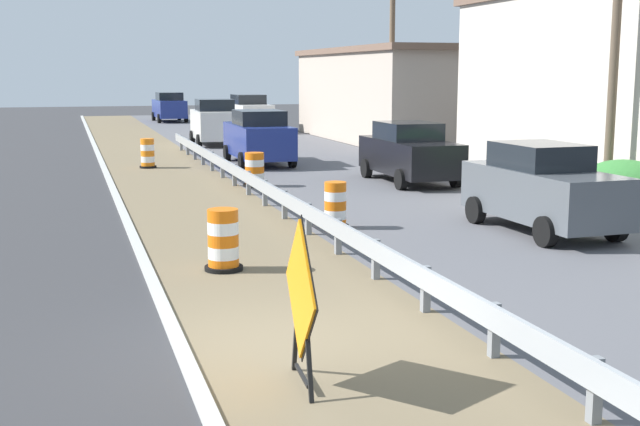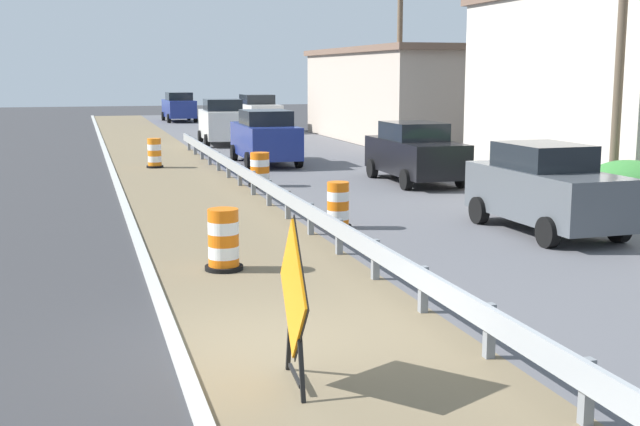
# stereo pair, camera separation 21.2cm
# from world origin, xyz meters

# --- Properties ---
(ground_plane) EXTENTS (160.00, 160.00, 0.00)m
(ground_plane) POSITION_xyz_m (0.00, 0.00, 0.00)
(ground_plane) COLOR #333335
(median_dirt_strip) EXTENTS (3.79, 120.00, 0.01)m
(median_dirt_strip) POSITION_xyz_m (0.69, 0.00, 0.00)
(median_dirt_strip) COLOR #706047
(median_dirt_strip) RESTS_ON ground
(curb_near_edge) EXTENTS (0.20, 120.00, 0.11)m
(curb_near_edge) POSITION_xyz_m (-1.30, 0.00, 0.00)
(curb_near_edge) COLOR #ADADA8
(curb_near_edge) RESTS_ON ground
(guardrail_median) EXTENTS (0.18, 49.80, 0.71)m
(guardrail_median) POSITION_xyz_m (2.35, 3.90, 0.52)
(guardrail_median) COLOR #999EA3
(guardrail_median) RESTS_ON ground
(warning_sign_diamond) EXTENTS (0.17, 1.70, 1.99)m
(warning_sign_diamond) POSITION_xyz_m (-0.15, -1.51, 1.06)
(warning_sign_diamond) COLOR black
(warning_sign_diamond) RESTS_ON ground
(traffic_barrel_nearest) EXTENTS (0.69, 0.69, 1.12)m
(traffic_barrel_nearest) POSITION_xyz_m (0.03, 4.28, 0.51)
(traffic_barrel_nearest) COLOR orange
(traffic_barrel_nearest) RESTS_ON ground
(traffic_barrel_close) EXTENTS (0.63, 0.63, 1.07)m
(traffic_barrel_close) POSITION_xyz_m (3.22, 7.57, 0.48)
(traffic_barrel_close) COLOR orange
(traffic_barrel_close) RESTS_ON ground
(traffic_barrel_mid) EXTENTS (0.75, 0.75, 1.06)m
(traffic_barrel_mid) POSITION_xyz_m (3.00, 15.00, 0.48)
(traffic_barrel_mid) COLOR orange
(traffic_barrel_mid) RESTS_ON ground
(traffic_barrel_far) EXTENTS (0.63, 0.63, 1.10)m
(traffic_barrel_far) POSITION_xyz_m (0.29, 21.12, 0.50)
(traffic_barrel_far) COLOR orange
(traffic_barrel_far) RESTS_ON ground
(car_lead_near_lane) EXTENTS (2.17, 4.06, 2.24)m
(car_lead_near_lane) POSITION_xyz_m (4.38, 30.18, 1.12)
(car_lead_near_lane) COLOR silver
(car_lead_near_lane) RESTS_ON ground
(car_trailing_near_lane) EXTENTS (2.05, 4.38, 1.97)m
(car_trailing_near_lane) POSITION_xyz_m (7.49, 5.82, 0.99)
(car_trailing_near_lane) COLOR #4C5156
(car_trailing_near_lane) RESTS_ON ground
(car_lead_far_lane) EXTENTS (2.20, 4.79, 2.11)m
(car_lead_far_lane) POSITION_xyz_m (4.64, 50.54, 1.05)
(car_lead_far_lane) COLOR navy
(car_lead_far_lane) RESTS_ON ground
(car_mid_far_lane) EXTENTS (2.25, 4.64, 2.22)m
(car_mid_far_lane) POSITION_xyz_m (7.92, 38.54, 1.11)
(car_mid_far_lane) COLOR silver
(car_mid_far_lane) RESTS_ON ground
(car_trailing_far_lane) EXTENTS (2.16, 4.81, 2.09)m
(car_trailing_far_lane) POSITION_xyz_m (4.53, 21.18, 1.05)
(car_trailing_far_lane) COLOR navy
(car_trailing_far_lane) RESTS_ON ground
(car_distant_a) EXTENTS (2.08, 4.70, 1.94)m
(car_distant_a) POSITION_xyz_m (8.00, 14.50, 0.97)
(car_distant_a) COLOR black
(car_distant_a) RESTS_ON ground
(roadside_shop_far) EXTENTS (8.15, 15.42, 4.78)m
(roadside_shop_far) POSITION_xyz_m (14.78, 30.56, 2.40)
(roadside_shop_far) COLOR #AD9E8E
(roadside_shop_far) RESTS_ON ground
(utility_pole_near) EXTENTS (0.24, 1.80, 8.24)m
(utility_pole_near) POSITION_xyz_m (11.22, 8.61, 4.28)
(utility_pole_near) COLOR brown
(utility_pole_near) RESTS_ON ground
(utility_pole_mid) EXTENTS (0.24, 1.80, 7.63)m
(utility_pole_mid) POSITION_xyz_m (11.35, 24.44, 3.97)
(utility_pole_mid) COLOR brown
(utility_pole_mid) RESTS_ON ground
(bush_roadside) EXTENTS (2.30, 2.30, 1.38)m
(bush_roadside) POSITION_xyz_m (10.71, 7.24, 0.69)
(bush_roadside) COLOR #337533
(bush_roadside) RESTS_ON ground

